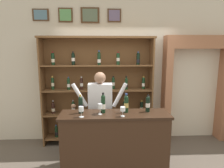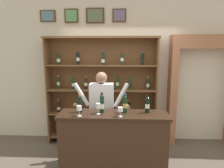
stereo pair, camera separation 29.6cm
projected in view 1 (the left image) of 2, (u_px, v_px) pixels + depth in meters
back_wall at (115, 60)px, 4.28m from camera, size 12.00×0.19×3.59m
wine_shelf at (98, 88)px, 4.13m from camera, size 2.34×0.37×2.27m
archway_doorway at (194, 81)px, 4.33m from camera, size 1.43×0.45×2.30m
tasting_counter at (115, 144)px, 3.09m from camera, size 1.70×0.48×1.03m
shopkeeper at (100, 106)px, 3.50m from camera, size 1.02×0.22×1.62m
tasting_bottle_vin_santo at (81, 104)px, 3.00m from camera, size 0.07×0.07×0.29m
tasting_bottle_prosecco at (103, 104)px, 3.02m from camera, size 0.07×0.07×0.32m
tasting_bottle_chianti at (126, 103)px, 3.03m from camera, size 0.07×0.07×0.31m
tasting_bottle_rosso at (148, 103)px, 3.07m from camera, size 0.07×0.07×0.27m
wine_glass_left at (123, 109)px, 2.85m from camera, size 0.08×0.08×0.15m
wine_glass_spare at (100, 107)px, 2.94m from camera, size 0.07×0.07×0.17m
wine_glass_center at (81, 110)px, 2.82m from camera, size 0.07×0.07×0.16m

